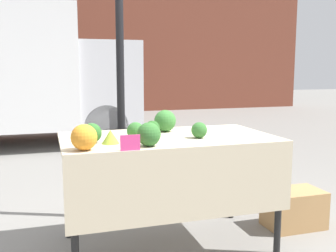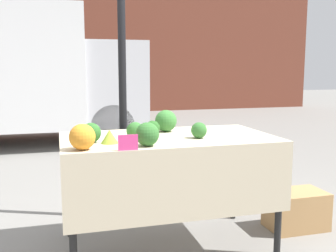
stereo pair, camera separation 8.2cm
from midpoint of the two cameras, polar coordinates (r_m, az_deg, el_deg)
ground_plane at (r=3.27m, az=-0.75°, el=-16.88°), size 40.00×40.00×0.00m
building_facade at (r=13.19m, az=-14.03°, el=16.96°), size 16.00×0.60×6.87m
tent_pole at (r=3.58m, az=-7.51°, el=3.63°), size 0.07×0.07×2.21m
parked_truck at (r=7.70m, az=-21.88°, el=7.21°), size 4.11×2.01×2.48m
market_table at (r=2.96m, az=-0.40°, el=-3.93°), size 1.60×0.90×0.88m
orange_cauliflower at (r=2.54m, az=-13.00°, el=-1.62°), size 0.17×0.17×0.17m
romanesco_head at (r=2.74m, az=-9.19°, el=-1.55°), size 0.12×0.12×0.10m
broccoli_head_0 at (r=2.87m, az=-5.54°, el=-0.72°), size 0.13×0.13×0.13m
broccoli_head_1 at (r=3.06m, az=-3.05°, el=-0.27°), size 0.11×0.11×0.11m
broccoli_head_2 at (r=3.22m, az=-1.15°, el=0.75°), size 0.18×0.18×0.18m
broccoli_head_3 at (r=2.78m, az=-11.84°, el=-1.01°), size 0.14×0.14×0.14m
broccoli_head_4 at (r=2.93m, az=3.75°, el=-0.60°), size 0.12×0.12×0.12m
broccoli_head_5 at (r=2.61m, az=-3.69°, el=-1.22°), size 0.16×0.16×0.16m
price_sign at (r=2.49m, az=-6.44°, el=-2.43°), size 0.13×0.01×0.10m
produce_crate at (r=3.71m, az=17.18°, el=-11.38°), size 0.50×0.33×0.33m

